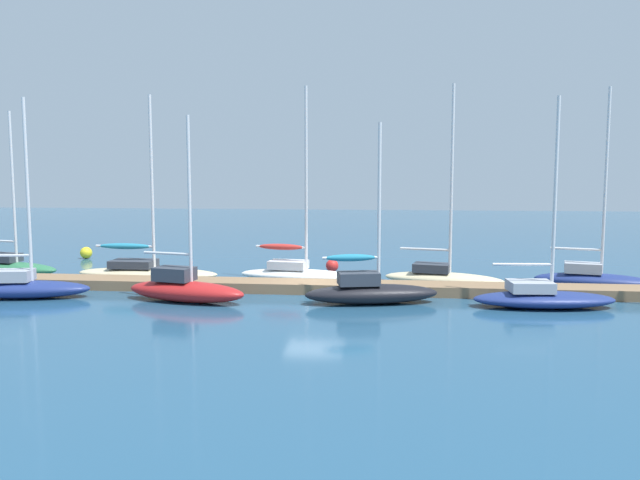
{
  "coord_description": "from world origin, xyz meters",
  "views": [
    {
      "loc": [
        3.14,
        -26.22,
        5.03
      ],
      "look_at": [
        0.0,
        2.0,
        2.0
      ],
      "focal_mm": 35.38,
      "sensor_mm": 36.0,
      "label": 1
    }
  ],
  "objects_px": {
    "sailboat_2": "(145,270)",
    "sailboat_8": "(593,277)",
    "sailboat_5": "(370,290)",
    "sailboat_0": "(12,265)",
    "mooring_buoy_red": "(332,266)",
    "sailboat_3": "(185,288)",
    "sailboat_6": "(442,275)",
    "mooring_buoy_yellow": "(86,253)",
    "sailboat_7": "(542,296)",
    "sailboat_4": "(298,271)",
    "sailboat_1": "(24,286)"
  },
  "relations": [
    {
      "from": "sailboat_1",
      "to": "sailboat_2",
      "type": "height_order",
      "value": "sailboat_2"
    },
    {
      "from": "sailboat_1",
      "to": "mooring_buoy_red",
      "type": "bearing_deg",
      "value": 24.01
    },
    {
      "from": "sailboat_6",
      "to": "sailboat_0",
      "type": "bearing_deg",
      "value": -168.97
    },
    {
      "from": "sailboat_6",
      "to": "mooring_buoy_yellow",
      "type": "height_order",
      "value": "sailboat_6"
    },
    {
      "from": "sailboat_8",
      "to": "mooring_buoy_yellow",
      "type": "distance_m",
      "value": 27.5
    },
    {
      "from": "sailboat_2",
      "to": "sailboat_8",
      "type": "xyz_separation_m",
      "value": [
        20.38,
        -0.18,
        0.06
      ]
    },
    {
      "from": "sailboat_6",
      "to": "sailboat_5",
      "type": "bearing_deg",
      "value": -112.99
    },
    {
      "from": "sailboat_5",
      "to": "sailboat_6",
      "type": "distance_m",
      "value": 5.33
    },
    {
      "from": "sailboat_7",
      "to": "sailboat_0",
      "type": "bearing_deg",
      "value": 164.01
    },
    {
      "from": "sailboat_0",
      "to": "sailboat_1",
      "type": "relative_size",
      "value": 1.0
    },
    {
      "from": "sailboat_2",
      "to": "sailboat_6",
      "type": "xyz_separation_m",
      "value": [
        13.89,
        -0.11,
        0.01
      ]
    },
    {
      "from": "sailboat_5",
      "to": "mooring_buoy_yellow",
      "type": "relative_size",
      "value": 10.05
    },
    {
      "from": "sailboat_8",
      "to": "mooring_buoy_yellow",
      "type": "xyz_separation_m",
      "value": [
        -26.65,
        6.8,
        -0.17
      ]
    },
    {
      "from": "sailboat_3",
      "to": "mooring_buoy_red",
      "type": "bearing_deg",
      "value": 70.63
    },
    {
      "from": "sailboat_3",
      "to": "sailboat_7",
      "type": "distance_m",
      "value": 13.71
    },
    {
      "from": "sailboat_0",
      "to": "mooring_buoy_red",
      "type": "distance_m",
      "value": 15.91
    },
    {
      "from": "sailboat_0",
      "to": "sailboat_5",
      "type": "bearing_deg",
      "value": -5.53
    },
    {
      "from": "sailboat_1",
      "to": "sailboat_7",
      "type": "relative_size",
      "value": 1.02
    },
    {
      "from": "sailboat_3",
      "to": "mooring_buoy_red",
      "type": "relative_size",
      "value": 11.15
    },
    {
      "from": "sailboat_7",
      "to": "sailboat_8",
      "type": "relative_size",
      "value": 0.9
    },
    {
      "from": "sailboat_0",
      "to": "sailboat_5",
      "type": "relative_size",
      "value": 1.15
    },
    {
      "from": "sailboat_8",
      "to": "mooring_buoy_red",
      "type": "bearing_deg",
      "value": 178.03
    },
    {
      "from": "sailboat_2",
      "to": "sailboat_4",
      "type": "height_order",
      "value": "sailboat_4"
    },
    {
      "from": "sailboat_2",
      "to": "mooring_buoy_red",
      "type": "relative_size",
      "value": 13.31
    },
    {
      "from": "sailboat_8",
      "to": "sailboat_6",
      "type": "bearing_deg",
      "value": -166.53
    },
    {
      "from": "mooring_buoy_red",
      "to": "sailboat_3",
      "type": "bearing_deg",
      "value": -122.24
    },
    {
      "from": "sailboat_1",
      "to": "sailboat_5",
      "type": "bearing_deg",
      "value": -8.71
    },
    {
      "from": "mooring_buoy_yellow",
      "to": "mooring_buoy_red",
      "type": "distance_m",
      "value": 15.28
    },
    {
      "from": "sailboat_0",
      "to": "sailboat_7",
      "type": "height_order",
      "value": "sailboat_0"
    },
    {
      "from": "sailboat_3",
      "to": "mooring_buoy_yellow",
      "type": "bearing_deg",
      "value": 143.42
    },
    {
      "from": "sailboat_4",
      "to": "sailboat_5",
      "type": "height_order",
      "value": "sailboat_4"
    },
    {
      "from": "mooring_buoy_red",
      "to": "sailboat_1",
      "type": "bearing_deg",
      "value": -145.45
    },
    {
      "from": "sailboat_5",
      "to": "mooring_buoy_red",
      "type": "distance_m",
      "value": 7.94
    },
    {
      "from": "sailboat_4",
      "to": "mooring_buoy_yellow",
      "type": "distance_m",
      "value": 15.08
    },
    {
      "from": "sailboat_7",
      "to": "mooring_buoy_red",
      "type": "xyz_separation_m",
      "value": [
        -8.62,
        7.63,
        -0.12
      ]
    },
    {
      "from": "sailboat_7",
      "to": "sailboat_5",
      "type": "bearing_deg",
      "value": 175.54
    },
    {
      "from": "sailboat_0",
      "to": "mooring_buoy_red",
      "type": "bearing_deg",
      "value": 19.7
    },
    {
      "from": "sailboat_5",
      "to": "sailboat_8",
      "type": "height_order",
      "value": "sailboat_8"
    },
    {
      "from": "sailboat_5",
      "to": "mooring_buoy_red",
      "type": "xyz_separation_m",
      "value": [
        -2.15,
        7.64,
        -0.23
      ]
    },
    {
      "from": "sailboat_6",
      "to": "mooring_buoy_yellow",
      "type": "relative_size",
      "value": 12.89
    },
    {
      "from": "sailboat_1",
      "to": "mooring_buoy_red",
      "type": "distance_m",
      "value": 14.25
    },
    {
      "from": "sailboat_8",
      "to": "sailboat_3",
      "type": "bearing_deg",
      "value": -150.43
    },
    {
      "from": "sailboat_4",
      "to": "sailboat_7",
      "type": "distance_m",
      "value": 10.9
    },
    {
      "from": "sailboat_5",
      "to": "sailboat_8",
      "type": "relative_size",
      "value": 0.8
    },
    {
      "from": "mooring_buoy_yellow",
      "to": "sailboat_4",
      "type": "bearing_deg",
      "value": -25.6
    },
    {
      "from": "sailboat_4",
      "to": "sailboat_3",
      "type": "bearing_deg",
      "value": -119.62
    },
    {
      "from": "sailboat_0",
      "to": "sailboat_8",
      "type": "xyz_separation_m",
      "value": [
        27.44,
        -0.7,
        0.03
      ]
    },
    {
      "from": "sailboat_3",
      "to": "sailboat_6",
      "type": "bearing_deg",
      "value": 37.48
    },
    {
      "from": "sailboat_5",
      "to": "sailboat_8",
      "type": "xyz_separation_m",
      "value": [
        9.6,
        4.26,
        -0.03
      ]
    },
    {
      "from": "sailboat_1",
      "to": "sailboat_3",
      "type": "bearing_deg",
      "value": -10.28
    }
  ]
}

